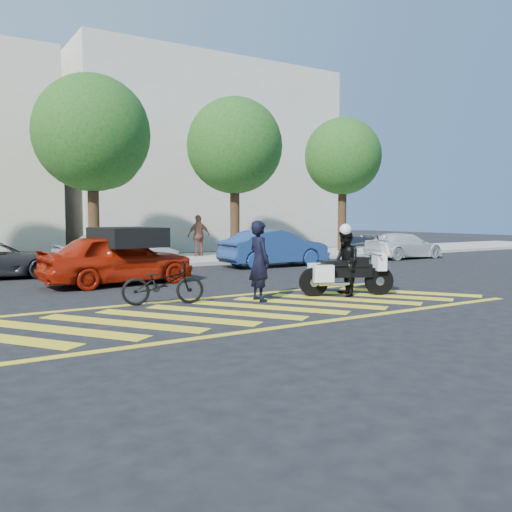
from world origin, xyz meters
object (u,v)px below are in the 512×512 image
parked_mid_right (119,252)px  parked_far_right (404,246)px  red_convertible (118,259)px  bicycle (163,283)px  officer_moto (345,263)px  parked_right (274,248)px  officer_bike (259,261)px  police_motorcycle (345,273)px

parked_mid_right → parked_far_right: size_ratio=1.07×
parked_mid_right → parked_far_right: 13.37m
red_convertible → bicycle: bearing=170.8°
bicycle → parked_far_right: 15.86m
bicycle → officer_moto: (4.37, -1.21, 0.35)m
officer_moto → parked_mid_right: bearing=-135.1°
bicycle → parked_right: (7.25, 6.28, 0.24)m
officer_bike → parked_mid_right: (-0.92, 7.69, -0.20)m
bicycle → parked_right: size_ratio=0.42×
red_convertible → parked_right: 7.37m
officer_bike → parked_right: size_ratio=0.43×
officer_bike → parked_mid_right: officer_bike is taller
officer_moto → parked_mid_right: (-3.17, 8.15, -0.09)m
bicycle → parked_mid_right: parked_mid_right is taller
parked_right → officer_moto: bearing=159.5°
bicycle → parked_right: parked_right is taller
police_motorcycle → red_convertible: red_convertible is taller
parked_mid_right → red_convertible: bearing=159.1°
bicycle → officer_bike: bearing=-91.8°
police_motorcycle → parked_far_right: parked_far_right is taller
red_convertible → parked_mid_right: (0.96, 2.93, -0.00)m
police_motorcycle → officer_bike: bearing=-167.6°
red_convertible → officer_moto: bearing=-147.5°
officer_bike → red_convertible: 5.12m
parked_mid_right → parked_far_right: (13.35, -0.64, -0.15)m
parked_mid_right → parked_right: parked_mid_right is taller
red_convertible → parked_right: bearing=-78.0°
parked_right → parked_far_right: bearing=-89.2°
police_motorcycle → parked_far_right: 12.63m
parked_right → parked_far_right: (7.30, 0.03, -0.13)m
red_convertible → parked_right: size_ratio=1.00×
police_motorcycle → parked_right: (2.86, 7.47, 0.14)m
bicycle → parked_far_right: (14.55, 6.31, 0.11)m
bicycle → police_motorcycle: bearing=-87.8°
red_convertible → parked_right: (7.01, 2.26, -0.03)m
officer_moto → red_convertible: size_ratio=0.38×
officer_moto → parked_far_right: (10.18, 7.51, -0.24)m
police_motorcycle → officer_moto: bearing=-117.7°
officer_moto → parked_far_right: 12.66m
police_motorcycle → parked_right: size_ratio=0.52×
police_motorcycle → parked_far_right: (10.16, 7.50, 0.01)m
police_motorcycle → officer_moto: size_ratio=1.36×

